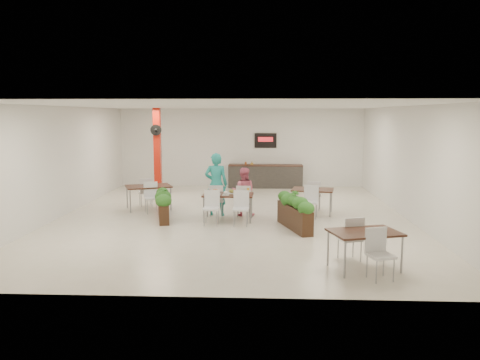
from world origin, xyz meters
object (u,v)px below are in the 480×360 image
(planter_left, at_px, (163,203))
(red_column, at_px, (157,150))
(diner_man, at_px, (216,184))
(main_table, at_px, (228,198))
(planter_right, at_px, (294,210))
(side_table_a, at_px, (148,189))
(side_table_c, at_px, (365,237))
(diner_woman, at_px, (243,192))
(service_counter, at_px, (265,176))
(side_table_b, at_px, (313,193))

(planter_left, bearing_deg, red_column, 104.29)
(red_column, relative_size, diner_man, 1.73)
(main_table, bearing_deg, planter_right, -26.48)
(diner_man, relative_size, planter_right, 1.00)
(diner_man, bearing_deg, planter_left, 25.49)
(side_table_a, bearing_deg, red_column, 73.36)
(red_column, relative_size, planter_left, 1.92)
(red_column, bearing_deg, planter_right, -47.22)
(planter_left, bearing_deg, planter_right, -14.15)
(side_table_a, bearing_deg, main_table, -51.95)
(planter_left, xyz_separation_m, side_table_c, (4.75, -4.10, 0.15))
(red_column, xyz_separation_m, diner_woman, (3.31, -3.53, -0.93))
(red_column, bearing_deg, main_table, -55.28)
(main_table, height_order, side_table_c, same)
(main_table, xyz_separation_m, side_table_c, (2.91, -4.08, -0.00))
(red_column, distance_m, diner_woman, 4.92)
(red_column, bearing_deg, planter_left, -75.71)
(main_table, height_order, planter_left, main_table)
(red_column, height_order, side_table_c, red_column)
(main_table, distance_m, planter_left, 1.84)
(main_table, xyz_separation_m, planter_right, (1.80, -0.90, -0.14))
(diner_man, xyz_separation_m, side_table_c, (3.30, -4.74, -0.29))
(side_table_a, bearing_deg, planter_left, -84.73)
(service_counter, bearing_deg, planter_right, -84.23)
(planter_left, relative_size, side_table_a, 1.00)
(red_column, distance_m, side_table_c, 10.15)
(service_counter, height_order, side_table_a, service_counter)
(diner_man, height_order, planter_right, diner_man)
(diner_man, height_order, side_table_b, diner_man)
(main_table, bearing_deg, diner_woman, 57.94)
(diner_woman, relative_size, planter_right, 0.77)
(side_table_a, height_order, side_table_c, same)
(diner_man, bearing_deg, planter_right, 146.49)
(red_column, relative_size, service_counter, 1.07)
(diner_woman, distance_m, side_table_a, 3.11)
(service_counter, relative_size, side_table_a, 1.81)
(side_table_a, bearing_deg, diner_woman, -37.60)
(planter_left, distance_m, side_table_a, 1.63)
(service_counter, bearing_deg, red_column, -155.00)
(side_table_c, bearing_deg, red_column, 108.89)
(red_column, xyz_separation_m, side_table_c, (5.81, -8.26, -1.01))
(service_counter, relative_size, diner_woman, 2.11)
(red_column, distance_m, planter_right, 7.01)
(diner_woman, height_order, planter_right, diner_woman)
(main_table, distance_m, diner_woman, 0.78)
(service_counter, distance_m, planter_right, 6.98)
(planter_left, relative_size, side_table_b, 1.00)
(service_counter, bearing_deg, side_table_b, -74.75)
(red_column, xyz_separation_m, planter_right, (4.70, -5.08, -1.15))
(service_counter, xyz_separation_m, side_table_b, (1.37, -5.03, 0.14))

